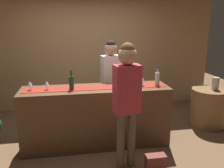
% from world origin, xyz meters
% --- Properties ---
extents(ground_plane, '(10.00, 10.00, 0.00)m').
position_xyz_m(ground_plane, '(0.00, 0.00, 0.00)').
color(ground_plane, brown).
extents(back_wall, '(6.00, 0.12, 2.90)m').
position_xyz_m(back_wall, '(0.00, 1.90, 1.45)').
color(back_wall, tan).
rests_on(back_wall, ground).
extents(bar_counter, '(2.35, 0.60, 0.98)m').
position_xyz_m(bar_counter, '(0.00, 0.00, 0.49)').
color(bar_counter, '#543821').
rests_on(bar_counter, ground).
extents(counter_runner_cloth, '(2.23, 0.28, 0.01)m').
position_xyz_m(counter_runner_cloth, '(0.00, 0.00, 0.98)').
color(counter_runner_cloth, maroon).
rests_on(counter_runner_cloth, bar_counter).
extents(wine_bottle_amber, '(0.07, 0.07, 0.30)m').
position_xyz_m(wine_bottle_amber, '(0.46, 0.09, 1.10)').
color(wine_bottle_amber, brown).
rests_on(wine_bottle_amber, bar_counter).
extents(wine_bottle_green, '(0.07, 0.07, 0.30)m').
position_xyz_m(wine_bottle_green, '(-0.38, -0.05, 1.10)').
color(wine_bottle_green, '#194723').
rests_on(wine_bottle_green, bar_counter).
extents(wine_bottle_clear, '(0.07, 0.07, 0.30)m').
position_xyz_m(wine_bottle_clear, '(1.01, -0.02, 1.10)').
color(wine_bottle_clear, '#B2C6C1').
rests_on(wine_bottle_clear, bar_counter).
extents(wine_glass_near_customer, '(0.07, 0.07, 0.14)m').
position_xyz_m(wine_glass_near_customer, '(-0.75, 0.01, 1.09)').
color(wine_glass_near_customer, silver).
rests_on(wine_glass_near_customer, bar_counter).
extents(wine_glass_mid_counter, '(0.07, 0.07, 0.14)m').
position_xyz_m(wine_glass_mid_counter, '(-1.00, 0.02, 1.09)').
color(wine_glass_mid_counter, silver).
rests_on(wine_glass_mid_counter, bar_counter).
extents(wine_glass_far_end, '(0.07, 0.07, 0.14)m').
position_xyz_m(wine_glass_far_end, '(0.76, -0.02, 1.09)').
color(wine_glass_far_end, silver).
rests_on(wine_glass_far_end, bar_counter).
extents(bartender, '(0.37, 0.26, 1.68)m').
position_xyz_m(bartender, '(0.34, 0.58, 1.04)').
color(bartender, '#26262B').
rests_on(bartender, ground).
extents(customer_sipping, '(0.37, 0.25, 1.75)m').
position_xyz_m(customer_sipping, '(0.34, -0.70, 1.09)').
color(customer_sipping, brown).
rests_on(customer_sipping, ground).
extents(round_side_table, '(0.68, 0.68, 0.74)m').
position_xyz_m(round_side_table, '(2.24, 0.38, 0.37)').
color(round_side_table, brown).
rests_on(round_side_table, ground).
extents(vase_on_side_table, '(0.13, 0.13, 0.24)m').
position_xyz_m(vase_on_side_table, '(2.32, 0.35, 0.86)').
color(vase_on_side_table, '#B7B2A8').
rests_on(vase_on_side_table, round_side_table).
extents(handbag, '(0.28, 0.14, 0.22)m').
position_xyz_m(handbag, '(0.73, -0.85, 0.11)').
color(handbag, brown).
rests_on(handbag, ground).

